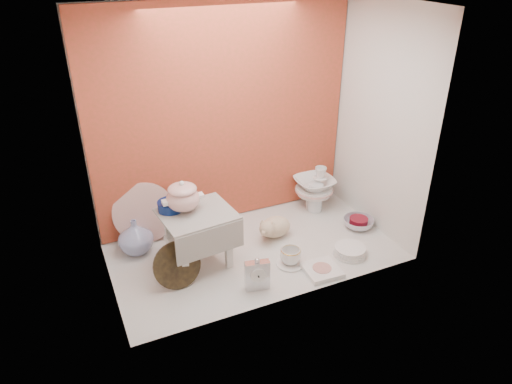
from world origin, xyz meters
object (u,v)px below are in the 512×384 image
at_px(blue_white_vase, 135,236).
at_px(crystal_bowl, 358,223).
at_px(soup_tureen, 183,196).
at_px(floral_platter, 144,213).
at_px(gold_rim_teacup, 291,256).
at_px(dinner_plate_stack, 350,251).
at_px(step_stool, 199,239).
at_px(mantel_clock, 257,274).
at_px(plush_pig, 275,226).
at_px(porcelain_tower, 314,188).

distance_m(blue_white_vase, crystal_bowl, 1.52).
xyz_separation_m(soup_tureen, floral_platter, (-0.18, 0.35, -0.26)).
bearing_deg(gold_rim_teacup, dinner_plate_stack, -9.58).
xyz_separation_m(step_stool, soup_tureen, (-0.06, 0.06, 0.28)).
bearing_deg(soup_tureen, mantel_clock, -56.24).
bearing_deg(crystal_bowl, step_stool, 177.13).
distance_m(step_stool, crystal_bowl, 1.16).
xyz_separation_m(floral_platter, blue_white_vase, (-0.09, -0.12, -0.09)).
bearing_deg(crystal_bowl, soup_tureen, 174.62).
bearing_deg(mantel_clock, floral_platter, 132.47).
xyz_separation_m(soup_tureen, plush_pig, (0.62, 0.02, -0.38)).
height_order(step_stool, porcelain_tower, step_stool).
distance_m(floral_platter, mantel_clock, 0.91).
bearing_deg(step_stool, floral_platter, 114.10).
xyz_separation_m(gold_rim_teacup, crystal_bowl, (0.64, 0.19, -0.03)).
height_order(floral_platter, plush_pig, floral_platter).
distance_m(mantel_clock, dinner_plate_stack, 0.69).
xyz_separation_m(dinner_plate_stack, porcelain_tower, (0.10, 0.63, 0.13)).
bearing_deg(blue_white_vase, floral_platter, 52.39).
distance_m(floral_platter, gold_rim_teacup, 1.00).
distance_m(step_stool, blue_white_vase, 0.44).
distance_m(soup_tureen, gold_rim_teacup, 0.76).
xyz_separation_m(blue_white_vase, gold_rim_teacup, (0.84, -0.54, -0.05)).
relative_size(blue_white_vase, plush_pig, 0.86).
bearing_deg(floral_platter, soup_tureen, -63.73).
bearing_deg(floral_platter, plush_pig, -22.76).
relative_size(floral_platter, crystal_bowl, 1.94).
xyz_separation_m(mantel_clock, dinner_plate_stack, (0.68, 0.06, -0.07)).
xyz_separation_m(step_stool, gold_rim_teacup, (0.51, -0.25, -0.12)).
bearing_deg(step_stool, plush_pig, 1.95).
relative_size(dinner_plate_stack, porcelain_tower, 0.64).
bearing_deg(porcelain_tower, mantel_clock, -138.60).
xyz_separation_m(floral_platter, crystal_bowl, (1.38, -0.47, -0.17)).
relative_size(step_stool, plush_pig, 1.57).
distance_m(step_stool, plush_pig, 0.58).
relative_size(floral_platter, dinner_plate_stack, 1.96).
bearing_deg(dinner_plate_stack, porcelain_tower, 80.90).
height_order(soup_tureen, blue_white_vase, soup_tureen).
relative_size(soup_tureen, mantel_clock, 1.16).
xyz_separation_m(blue_white_vase, porcelain_tower, (1.33, 0.03, 0.05)).
bearing_deg(crystal_bowl, blue_white_vase, 166.77).
height_order(gold_rim_teacup, porcelain_tower, porcelain_tower).
distance_m(step_stool, porcelain_tower, 1.05).
bearing_deg(gold_rim_teacup, mantel_clock, -156.33).
distance_m(floral_platter, porcelain_tower, 1.24).
distance_m(crystal_bowl, porcelain_tower, 0.42).
height_order(gold_rim_teacup, crystal_bowl, gold_rim_teacup).
bearing_deg(floral_platter, gold_rim_teacup, -41.45).
relative_size(blue_white_vase, crystal_bowl, 1.10).
bearing_deg(plush_pig, blue_white_vase, 158.36).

